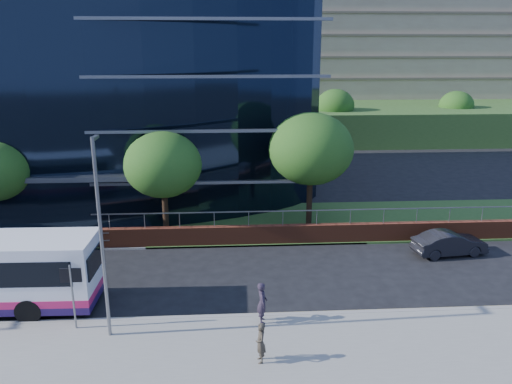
{
  "coord_description": "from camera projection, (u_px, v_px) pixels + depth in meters",
  "views": [
    {
      "loc": [
        10.77,
        -20.11,
        11.17
      ],
      "look_at": [
        12.47,
        8.0,
        3.05
      ],
      "focal_mm": 35.0,
      "sensor_mm": 36.0,
      "label": 1
    }
  ],
  "objects": [
    {
      "name": "streetlight_east",
      "position": [
        101.0,
        234.0,
        18.79
      ],
      "size": [
        0.15,
        0.77,
        8.0
      ],
      "color": "slate",
      "rests_on": "pavement_near"
    },
    {
      "name": "pedestrian",
      "position": [
        262.0,
        302.0,
        20.68
      ],
      "size": [
        0.44,
        0.66,
        1.77
      ],
      "primitive_type": "imported",
      "rotation": [
        0.0,
        0.0,
        1.6
      ],
      "color": "#261E2D",
      "rests_on": "pavement_near"
    },
    {
      "name": "tree_dist_f",
      "position": [
        456.0,
        106.0,
        63.2
      ],
      "size": [
        4.29,
        4.29,
        6.05
      ],
      "color": "black",
      "rests_on": "ground"
    },
    {
      "name": "glass_office",
      "position": [
        38.0,
        90.0,
        39.3
      ],
      "size": [
        44.0,
        23.1,
        16.0
      ],
      "color": "black",
      "rests_on": "ground"
    },
    {
      "name": "tree_far_d",
      "position": [
        311.0,
        149.0,
        30.84
      ],
      "size": [
        5.28,
        5.28,
        7.44
      ],
      "color": "black",
      "rests_on": "ground"
    },
    {
      "name": "pedestrian_b",
      "position": [
        261.0,
        343.0,
        18.04
      ],
      "size": [
        0.43,
        0.6,
        1.54
      ],
      "primitive_type": "imported",
      "rotation": [
        0.0,
        0.0,
        -1.46
      ],
      "color": "#373127",
      "rests_on": "pavement_near"
    },
    {
      "name": "tree_dist_e",
      "position": [
        335.0,
        106.0,
        60.26
      ],
      "size": [
        4.62,
        4.62,
        6.51
      ],
      "color": "black",
      "rests_on": "ground"
    },
    {
      "name": "street_sign",
      "position": [
        71.0,
        283.0,
        19.9
      ],
      "size": [
        0.85,
        0.09,
        2.8
      ],
      "color": "slate",
      "rests_on": "pavement_near"
    },
    {
      "name": "grass_verge",
      "position": [
        423.0,
        219.0,
        33.68
      ],
      "size": [
        36.0,
        8.0,
        0.12
      ],
      "primitive_type": "cube",
      "color": "#2D511E",
      "rests_on": "ground"
    },
    {
      "name": "retaining_wall",
      "position": [
        382.0,
        232.0,
        29.75
      ],
      "size": [
        34.0,
        0.4,
        2.11
      ],
      "color": "brown",
      "rests_on": "ground"
    },
    {
      "name": "apartment_block",
      "position": [
        365.0,
        49.0,
        75.41
      ],
      "size": [
        60.0,
        42.0,
        30.0
      ],
      "color": "#2D511E",
      "rests_on": "ground"
    },
    {
      "name": "parked_car",
      "position": [
        449.0,
        243.0,
        27.91
      ],
      "size": [
        4.26,
        1.98,
        1.35
      ],
      "primitive_type": "imported",
      "rotation": [
        0.0,
        0.0,
        1.71
      ],
      "color": "black",
      "rests_on": "ground"
    },
    {
      "name": "tree_far_c",
      "position": [
        163.0,
        165.0,
        29.54
      ],
      "size": [
        4.62,
        4.62,
        6.51
      ],
      "color": "black",
      "rests_on": "ground"
    }
  ]
}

